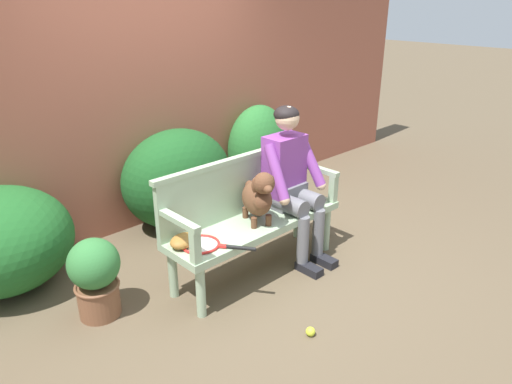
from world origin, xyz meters
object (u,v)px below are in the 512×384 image
object	(u,v)px
dog_on_bench	(259,196)
potted_plant	(95,275)
baseball_glove	(183,241)
tennis_ball	(310,332)
person_seated	(291,178)
tennis_racket	(204,245)
garden_bench	(256,228)

from	to	relation	value
dog_on_bench	potted_plant	size ratio (longest dim) A/B	0.77
baseball_glove	potted_plant	xyz separation A→B (m)	(-0.56, 0.30, -0.19)
tennis_ball	person_seated	bearing A→B (deg)	50.44
dog_on_bench	tennis_racket	size ratio (longest dim) A/B	0.85
garden_bench	tennis_racket	xyz separation A→B (m)	(-0.57, -0.04, 0.08)
tennis_ball	baseball_glove	bearing A→B (deg)	111.83
baseball_glove	potted_plant	size ratio (longest dim) A/B	0.36
person_seated	tennis_ball	size ratio (longest dim) A/B	20.31
tennis_racket	dog_on_bench	bearing A→B (deg)	-1.09
baseball_glove	dog_on_bench	bearing A→B (deg)	-26.16
dog_on_bench	tennis_racket	world-z (taller)	dog_on_bench
dog_on_bench	potted_plant	xyz separation A→B (m)	(-1.21, 0.41, -0.38)
dog_on_bench	tennis_ball	xyz separation A→B (m)	(-0.29, -0.81, -0.67)
baseball_glove	garden_bench	bearing A→B (deg)	-21.43
person_seated	baseball_glove	distance (m)	1.10
garden_bench	tennis_ball	distance (m)	0.99
baseball_glove	tennis_ball	bearing A→B (deg)	-84.87
tennis_ball	potted_plant	world-z (taller)	potted_plant
garden_bench	baseball_glove	bearing A→B (deg)	175.27
dog_on_bench	person_seated	bearing A→B (deg)	6.02
dog_on_bench	tennis_ball	world-z (taller)	dog_on_bench
garden_bench	person_seated	distance (m)	0.52
dog_on_bench	tennis_ball	bearing A→B (deg)	-109.48
person_seated	tennis_ball	world-z (taller)	person_seated
tennis_racket	potted_plant	distance (m)	0.79
person_seated	tennis_racket	bearing A→B (deg)	-177.99
garden_bench	dog_on_bench	size ratio (longest dim) A/B	3.37
tennis_racket	tennis_ball	size ratio (longest dim) A/B	8.35
garden_bench	baseball_glove	size ratio (longest dim) A/B	7.20
tennis_racket	tennis_ball	xyz separation A→B (m)	(0.26, -0.82, -0.45)
person_seated	dog_on_bench	world-z (taller)	person_seated
garden_bench	person_seated	bearing A→B (deg)	-1.28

